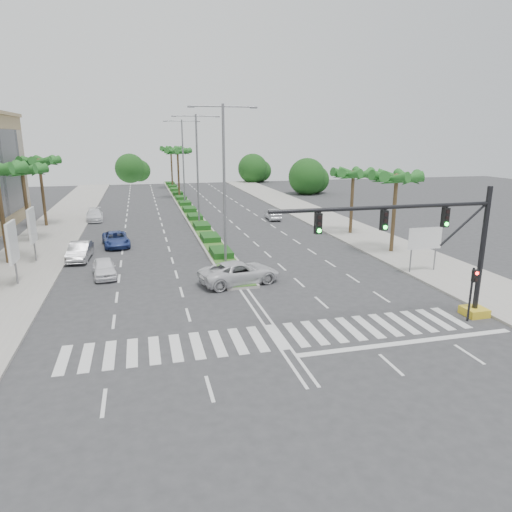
{
  "coord_description": "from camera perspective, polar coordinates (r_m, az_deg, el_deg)",
  "views": [
    {
      "loc": [
        -6.19,
        -20.09,
        9.66
      ],
      "look_at": [
        0.09,
        4.61,
        3.0
      ],
      "focal_mm": 32.0,
      "sensor_mm": 36.0,
      "label": 1
    }
  ],
  "objects": [
    {
      "name": "ground",
      "position": [
        23.13,
        2.65,
        -10.05
      ],
      "size": [
        160.0,
        160.0,
        0.0
      ],
      "primitive_type": "plane",
      "color": "#333335",
      "rests_on": "ground"
    },
    {
      "name": "palm_median_b",
      "position": [
        90.33,
        -10.59,
        12.83
      ],
      "size": [
        4.57,
        4.68,
        8.05
      ],
      "color": "brown",
      "rests_on": "ground"
    },
    {
      "name": "median",
      "position": [
        66.08,
        -8.78,
        6.16
      ],
      "size": [
        2.2,
        75.0,
        0.2
      ],
      "primitive_type": "cube",
      "color": "gray",
      "rests_on": "ground"
    },
    {
      "name": "streetlight_far",
      "position": [
        66.44,
        -9.1,
        12.01
      ],
      "size": [
        5.1,
        0.25,
        12.0
      ],
      "color": "slate",
      "rests_on": "ground"
    },
    {
      "name": "streetlight_mid",
      "position": [
        50.55,
        -7.35,
        11.3
      ],
      "size": [
        5.1,
        0.25,
        12.0
      ],
      "color": "slate",
      "rests_on": "ground"
    },
    {
      "name": "car_right",
      "position": [
        55.18,
        2.13,
        5.24
      ],
      "size": [
        1.66,
        4.0,
        1.29
      ],
      "primitive_type": "imported",
      "rotation": [
        0.0,
        0.0,
        3.07
      ],
      "color": "silver",
      "rests_on": "ground"
    },
    {
      "name": "palm_right_near",
      "position": [
        40.02,
        17.15,
        9.06
      ],
      "size": [
        4.57,
        4.68,
        7.05
      ],
      "color": "brown",
      "rests_on": "ground"
    },
    {
      "name": "direction_sign",
      "position": [
        35.04,
        20.33,
        1.86
      ],
      "size": [
        2.7,
        0.11,
        3.4
      ],
      "color": "slate",
      "rests_on": "ground"
    },
    {
      "name": "signal_gantry",
      "position": [
        26.1,
        22.62,
        -0.25
      ],
      "size": [
        12.6,
        1.2,
        7.2
      ],
      "color": "gold",
      "rests_on": "ground"
    },
    {
      "name": "median_grass",
      "position": [
        66.06,
        -8.79,
        6.27
      ],
      "size": [
        1.8,
        75.0,
        0.04
      ],
      "primitive_type": "cube",
      "color": "#295C1F",
      "rests_on": "median"
    },
    {
      "name": "pedestrian_signal",
      "position": [
        26.77,
        25.47,
        -3.35
      ],
      "size": [
        0.28,
        0.36,
        3.0
      ],
      "color": "black",
      "rests_on": "ground"
    },
    {
      "name": "car_parked_b",
      "position": [
        39.46,
        -21.17,
        0.56
      ],
      "size": [
        1.83,
        4.48,
        1.45
      ],
      "primitive_type": "imported",
      "rotation": [
        0.0,
        0.0,
        -0.07
      ],
      "color": "#A8A8AC",
      "rests_on": "ground"
    },
    {
      "name": "palm_left_far",
      "position": [
        47.33,
        -27.18,
        9.23
      ],
      "size": [
        4.57,
        4.68,
        7.35
      ],
      "color": "brown",
      "rests_on": "ground"
    },
    {
      "name": "billboard_near",
      "position": [
        33.82,
        -28.17,
        1.47
      ],
      "size": [
        0.18,
        2.1,
        4.35
      ],
      "color": "slate",
      "rests_on": "ground"
    },
    {
      "name": "car_crossing",
      "position": [
        30.93,
        -2.08,
        -2.07
      ],
      "size": [
        5.93,
        3.68,
        1.53
      ],
      "primitive_type": "imported",
      "rotation": [
        0.0,
        0.0,
        1.79
      ],
      "color": "silver",
      "rests_on": "ground"
    },
    {
      "name": "footpath_right",
      "position": [
        46.44,
        13.53,
        2.33
      ],
      "size": [
        6.0,
        120.0,
        0.15
      ],
      "primitive_type": "cube",
      "color": "gray",
      "rests_on": "ground"
    },
    {
      "name": "streetlight_near",
      "position": [
        34.76,
        -4.01,
        9.91
      ],
      "size": [
        5.1,
        0.25,
        12.0
      ],
      "color": "slate",
      "rests_on": "ground"
    },
    {
      "name": "car_parked_d",
      "position": [
        57.69,
        -19.54,
        4.85
      ],
      "size": [
        2.21,
        4.77,
        1.35
      ],
      "primitive_type": "imported",
      "rotation": [
        0.0,
        0.0,
        0.07
      ],
      "color": "white",
      "rests_on": "ground"
    },
    {
      "name": "palm_left_end",
      "position": [
        55.13,
        -25.46,
        10.38
      ],
      "size": [
        4.57,
        4.68,
        7.75
      ],
      "color": "brown",
      "rests_on": "ground"
    },
    {
      "name": "palm_right_far",
      "position": [
        47.05,
        12.06,
        9.77
      ],
      "size": [
        4.57,
        4.68,
        6.75
      ],
      "color": "brown",
      "rests_on": "ground"
    },
    {
      "name": "car_parked_a",
      "position": [
        34.14,
        -18.44,
        -1.42
      ],
      "size": [
        1.99,
        3.98,
        1.3
      ],
      "primitive_type": "imported",
      "rotation": [
        0.0,
        0.0,
        0.12
      ],
      "color": "white",
      "rests_on": "ground"
    },
    {
      "name": "billboard_far",
      "position": [
        39.55,
        -26.2,
        3.39
      ],
      "size": [
        0.18,
        2.1,
        4.35
      ],
      "color": "slate",
      "rests_on": "ground"
    },
    {
      "name": "footpath_left",
      "position": [
        42.19,
        -26.17,
        -0.01
      ],
      "size": [
        6.0,
        120.0,
        0.15
      ],
      "primitive_type": "cube",
      "color": "gray",
      "rests_on": "ground"
    },
    {
      "name": "car_parked_c",
      "position": [
        43.41,
        -17.11,
        2.03
      ],
      "size": [
        2.78,
        4.99,
        1.32
      ],
      "primitive_type": "imported",
      "rotation": [
        0.0,
        0.0,
        0.13
      ],
      "color": "navy",
      "rests_on": "ground"
    },
    {
      "name": "palm_median_a",
      "position": [
        75.38,
        -9.78,
        12.56
      ],
      "size": [
        4.57,
        4.68,
        8.05
      ],
      "color": "brown",
      "rests_on": "ground"
    }
  ]
}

